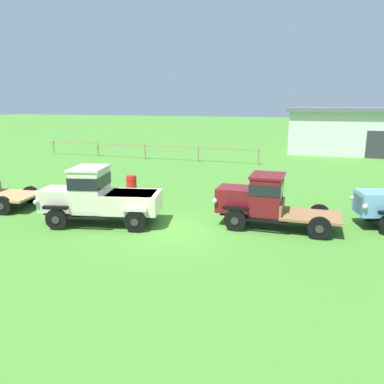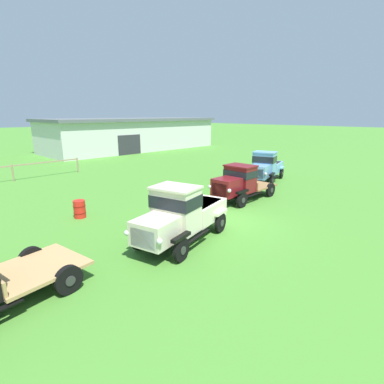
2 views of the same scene
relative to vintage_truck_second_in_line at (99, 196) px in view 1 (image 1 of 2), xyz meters
The scene contains 5 objects.
ground_plane 3.38m from the vintage_truck_second_in_line, ahead, with size 240.00×240.00×0.00m, color #47842D.
paddock_fence 17.88m from the vintage_truck_second_in_line, 109.55° to the left, with size 19.51×0.62×1.29m.
vintage_truck_second_in_line is the anchor object (origin of this frame).
vintage_truck_midrow_center 6.48m from the vintage_truck_second_in_line, 15.85° to the left, with size 4.81×2.05×2.09m.
oil_drum_beside_row 5.80m from the vintage_truck_second_in_line, 105.19° to the left, with size 0.59×0.59×0.86m.
Camera 1 is at (5.01, -12.74, 4.76)m, focal length 35.00 mm.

